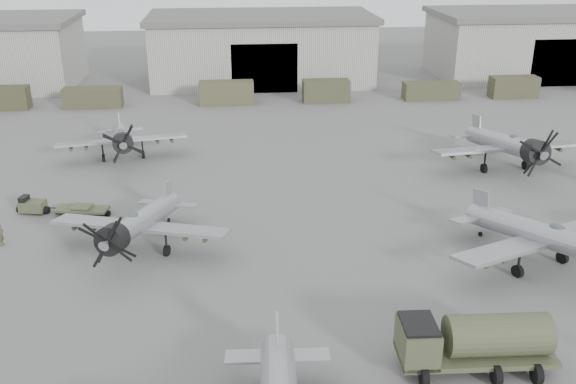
# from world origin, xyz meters

# --- Properties ---
(ground) EXTENTS (220.00, 220.00, 0.00)m
(ground) POSITION_xyz_m (0.00, 0.00, 0.00)
(ground) COLOR #626260
(ground) RESTS_ON ground
(hangar_center) EXTENTS (29.00, 14.80, 8.70)m
(hangar_center) POSITION_xyz_m (0.00, 61.96, 4.37)
(hangar_center) COLOR #B2B1A7
(hangar_center) RESTS_ON ground
(hangar_right) EXTENTS (29.00, 14.80, 8.70)m
(hangar_right) POSITION_xyz_m (38.00, 61.96, 4.37)
(hangar_right) COLOR #B2B1A7
(hangar_right) RESTS_ON ground
(support_truck_1) EXTENTS (5.79, 2.20, 2.56)m
(support_truck_1) POSITION_xyz_m (-29.75, 50.00, 1.28)
(support_truck_1) COLOR #3B3B26
(support_truck_1) RESTS_ON ground
(support_truck_2) EXTENTS (6.50, 2.20, 2.25)m
(support_truck_2) POSITION_xyz_m (-19.84, 50.00, 1.12)
(support_truck_2) COLOR #40402A
(support_truck_2) RESTS_ON ground
(support_truck_3) EXTENTS (6.22, 2.20, 2.64)m
(support_truck_3) POSITION_xyz_m (-4.72, 50.00, 1.32)
(support_truck_3) COLOR #494730
(support_truck_3) RESTS_ON ground
(support_truck_4) EXTENTS (5.40, 2.20, 2.57)m
(support_truck_4) POSITION_xyz_m (6.87, 50.00, 1.29)
(support_truck_4) COLOR #3F402A
(support_truck_4) RESTS_ON ground
(support_truck_5) EXTENTS (6.60, 2.20, 2.04)m
(support_truck_5) POSITION_xyz_m (19.49, 50.00, 1.02)
(support_truck_5) COLOR #41422B
(support_truck_5) RESTS_ON ground
(support_truck_6) EXTENTS (5.63, 2.20, 2.51)m
(support_truck_6) POSITION_xyz_m (29.62, 50.00, 1.25)
(support_truck_6) COLOR #40402A
(support_truck_6) RESTS_ON ground
(aircraft_mid_1) EXTENTS (11.28, 10.16, 4.51)m
(aircraft_mid_1) POSITION_xyz_m (-10.33, 13.35, 2.05)
(aircraft_mid_1) COLOR #9B9EA3
(aircraft_mid_1) RESTS_ON ground
(aircraft_mid_2) EXTENTS (12.05, 10.89, 4.88)m
(aircraft_mid_2) POSITION_xyz_m (13.67, 8.92, 2.22)
(aircraft_mid_2) COLOR #9DA0A5
(aircraft_mid_2) RESTS_ON ground
(aircraft_far_0) EXTENTS (11.32, 10.19, 4.49)m
(aircraft_far_0) POSITION_xyz_m (-13.87, 31.28, 2.04)
(aircraft_far_0) COLOR #9B9EA4
(aircraft_far_0) RESTS_ON ground
(aircraft_far_1) EXTENTS (12.76, 11.48, 5.07)m
(aircraft_far_1) POSITION_xyz_m (18.38, 25.40, 2.31)
(aircraft_far_1) COLOR #9B9EA3
(aircraft_far_1) RESTS_ON ground
(fuel_tanker) EXTENTS (7.21, 3.06, 2.75)m
(fuel_tanker) POSITION_xyz_m (6.23, 0.44, 1.58)
(fuel_tanker) COLOR #434A30
(fuel_tanker) RESTS_ON ground
(tug_trailer) EXTENTS (6.46, 2.42, 1.28)m
(tug_trailer) POSITION_xyz_m (-17.34, 20.13, 0.48)
(tug_trailer) COLOR #444A30
(tug_trailer) RESTS_ON ground
(ground_crew) EXTENTS (0.39, 0.58, 1.56)m
(ground_crew) POSITION_xyz_m (-19.31, 15.35, 0.78)
(ground_crew) COLOR #44412C
(ground_crew) RESTS_ON ground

